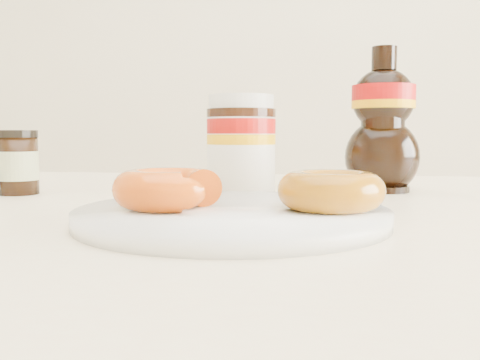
# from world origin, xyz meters

# --- Properties ---
(dining_table) EXTENTS (1.40, 0.90, 0.75)m
(dining_table) POSITION_xyz_m (0.00, 0.10, 0.67)
(dining_table) COLOR beige
(dining_table) RESTS_ON ground
(plate) EXTENTS (0.28, 0.28, 0.01)m
(plate) POSITION_xyz_m (0.02, -0.03, 0.76)
(plate) COLOR white
(plate) RESTS_ON dining_table
(donut_bitten) EXTENTS (0.13, 0.13, 0.03)m
(donut_bitten) POSITION_xyz_m (-0.03, -0.04, 0.78)
(donut_bitten) COLOR #C7560B
(donut_bitten) RESTS_ON plate
(donut_whole) EXTENTS (0.10, 0.10, 0.03)m
(donut_whole) POSITION_xyz_m (0.11, -0.03, 0.78)
(donut_whole) COLOR #9B5D0A
(donut_whole) RESTS_ON plate
(nutella_jar) EXTENTS (0.09, 0.09, 0.13)m
(nutella_jar) POSITION_xyz_m (-0.00, 0.22, 0.82)
(nutella_jar) COLOR white
(nutella_jar) RESTS_ON dining_table
(syrup_bottle) EXTENTS (0.12, 0.11, 0.20)m
(syrup_bottle) POSITION_xyz_m (0.19, 0.26, 0.85)
(syrup_bottle) COLOR black
(syrup_bottle) RESTS_ON dining_table
(dark_jar) EXTENTS (0.05, 0.05, 0.09)m
(dark_jar) POSITION_xyz_m (-0.29, 0.16, 0.79)
(dark_jar) COLOR black
(dark_jar) RESTS_ON dining_table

